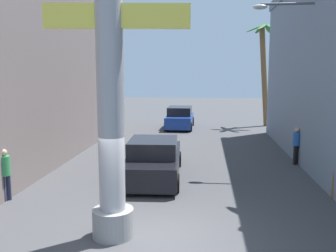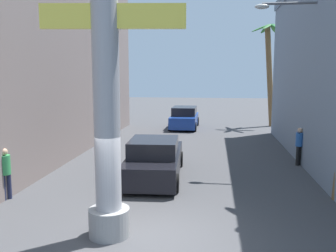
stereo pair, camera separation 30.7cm
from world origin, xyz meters
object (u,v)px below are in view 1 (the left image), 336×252
street_lamp (308,69)px  pedestrian_mid_right (297,143)px  pedestrian_curb_left (5,171)px  car_far (180,118)px  car_lead (154,160)px  pedestrian_far_left (104,122)px  neon_sign_pole (109,4)px  palm_tree_far_right (264,65)px  palm_tree_far_left (101,45)px

street_lamp → pedestrian_mid_right: size_ratio=4.12×
pedestrian_curb_left → car_far: bearing=74.8°
car_far → pedestrian_mid_right: size_ratio=2.59×
car_lead → pedestrian_far_left: (-4.24, 8.43, 0.27)m
car_far → pedestrian_far_left: (-4.34, -4.68, 0.24)m
car_lead → pedestrian_far_left: size_ratio=3.11×
neon_sign_pole → pedestrian_far_left: (-3.95, 13.69, -4.59)m
palm_tree_far_right → pedestrian_far_left: bearing=-148.2°
car_lead → pedestrian_mid_right: size_ratio=3.16×
car_lead → pedestrian_far_left: 9.44m
car_lead → pedestrian_curb_left: 5.28m
palm_tree_far_right → pedestrian_mid_right: palm_tree_far_right is taller
palm_tree_far_left → pedestrian_far_left: 6.41m
palm_tree_far_right → pedestrian_mid_right: bearing=-91.6°
palm_tree_far_left → pedestrian_far_left: (1.16, -3.89, -4.96)m
pedestrian_far_left → pedestrian_mid_right: size_ratio=1.01×
car_far → palm_tree_far_left: 7.61m
pedestrian_mid_right → palm_tree_far_left: bearing=139.8°
palm_tree_far_right → pedestrian_mid_right: size_ratio=4.60×
neon_sign_pole → car_far: bearing=88.8°
neon_sign_pole → street_lamp: neon_sign_pole is taller
street_lamp → pedestrian_far_left: size_ratio=4.06×
palm_tree_far_right → pedestrian_far_left: (-10.53, -6.53, -3.57)m
street_lamp → palm_tree_far_left: (-11.33, 10.86, 1.77)m
neon_sign_pole → car_lead: (0.29, 5.26, -4.86)m
palm_tree_far_left → pedestrian_mid_right: palm_tree_far_left is taller
car_lead → palm_tree_far_right: (6.29, 14.96, 3.84)m
pedestrian_curb_left → pedestrian_mid_right: (10.24, 5.80, -0.01)m
palm_tree_far_left → pedestrian_curb_left: 16.19m
neon_sign_pole → pedestrian_far_left: neon_sign_pole is taller
pedestrian_far_left → pedestrian_mid_right: (10.19, -5.69, -0.01)m
neon_sign_pole → car_lead: neon_sign_pole is taller
pedestrian_curb_left → pedestrian_mid_right: size_ratio=1.01×
car_lead → palm_tree_far_left: palm_tree_far_left is taller
palm_tree_far_left → palm_tree_far_right: (11.69, 2.64, -1.40)m
palm_tree_far_left → pedestrian_curb_left: palm_tree_far_left is taller
street_lamp → car_far: (-5.83, 11.66, -3.43)m
street_lamp → palm_tree_far_right: bearing=88.5°
car_far → pedestrian_mid_right: (5.85, -10.37, 0.23)m
car_far → pedestrian_mid_right: pedestrian_mid_right is taller
car_far → pedestrian_curb_left: 16.75m
car_lead → palm_tree_far_left: bearing=113.7°
car_lead → car_far: (0.10, 13.11, 0.03)m
pedestrian_far_left → pedestrian_mid_right: pedestrian_far_left is taller
palm_tree_far_right → pedestrian_mid_right: (-0.34, -12.22, -3.58)m
neon_sign_pole → car_lead: bearing=86.8°
neon_sign_pole → palm_tree_far_right: neon_sign_pole is taller
neon_sign_pole → palm_tree_far_left: 18.31m
palm_tree_far_right → neon_sign_pole: bearing=-108.0°
palm_tree_far_right → pedestrian_curb_left: palm_tree_far_right is taller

